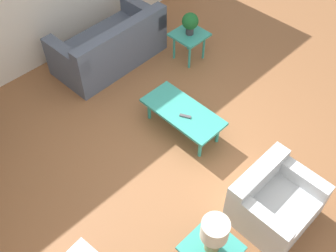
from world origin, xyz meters
TOP-DOWN VIEW (x-y plane):
  - ground_plane at (0.00, 0.00)m, footprint 14.00×14.00m
  - sofa at (2.21, -0.56)m, footprint 1.00×1.87m
  - armchair at (-1.39, -0.06)m, footprint 0.82×0.94m
  - coffee_table at (0.31, -0.29)m, footprint 1.19×0.55m
  - side_table_plant at (1.36, -1.55)m, footprint 0.53×0.53m
  - side_table_lamp at (-1.30, 0.98)m, footprint 0.53×0.53m
  - potted_plant at (1.36, -1.55)m, footprint 0.27×0.27m
  - table_lamp at (-1.30, 0.98)m, footprint 0.28×0.28m
  - remote_control at (0.21, -0.24)m, footprint 0.16×0.11m

SIDE VIEW (x-z plane):
  - ground_plane at x=0.00m, z-range 0.00..0.00m
  - armchair at x=-1.39m, z-range -0.06..0.61m
  - sofa at x=2.21m, z-range -0.10..0.74m
  - coffee_table at x=0.31m, z-range 0.15..0.54m
  - remote_control at x=0.21m, z-range 0.39..0.41m
  - side_table_plant at x=1.36m, z-range 0.17..0.68m
  - side_table_lamp at x=-1.30m, z-range 0.17..0.68m
  - potted_plant at x=1.36m, z-range 0.54..0.91m
  - table_lamp at x=-1.30m, z-range 0.57..1.08m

